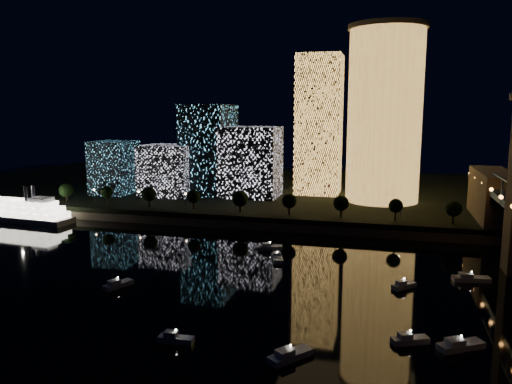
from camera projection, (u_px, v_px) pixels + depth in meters
ground at (256, 319)px, 109.22m from camera, size 520.00×520.00×0.00m
far_bank at (334, 193)px, 261.40m from camera, size 420.00×160.00×5.00m
seawall at (312, 228)px, 187.18m from camera, size 420.00×6.00×3.00m
tower_cylindrical at (384, 115)px, 219.16m from camera, size 34.00×34.00×76.58m
tower_rectangular at (319, 125)px, 241.01m from camera, size 20.91×20.91×66.54m
midrise_blocks at (200, 159)px, 240.31m from camera, size 89.31×36.73×43.08m
riverboat at (16, 211)px, 206.94m from camera, size 51.64×14.90×15.34m
motorboats at (295, 297)px, 120.06m from camera, size 122.24×77.93×2.78m
esplanade_trees at (237, 198)px, 199.36m from camera, size 166.08×6.56×8.78m
street_lamps at (235, 199)px, 206.05m from camera, size 132.70×0.70×5.65m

